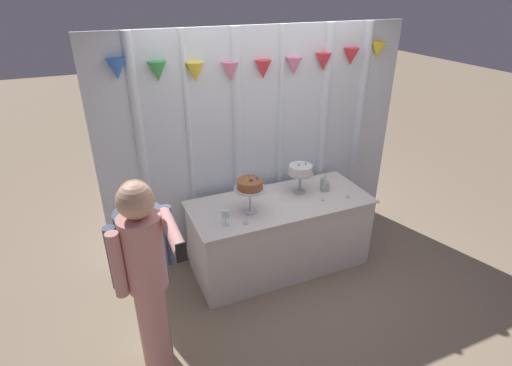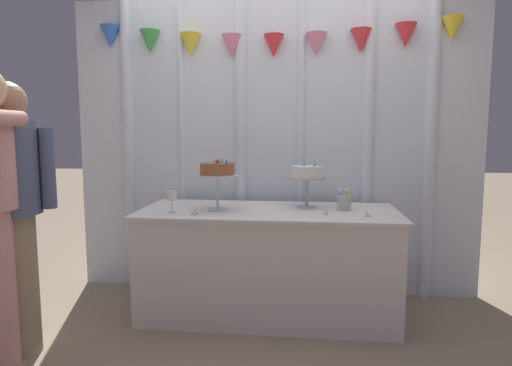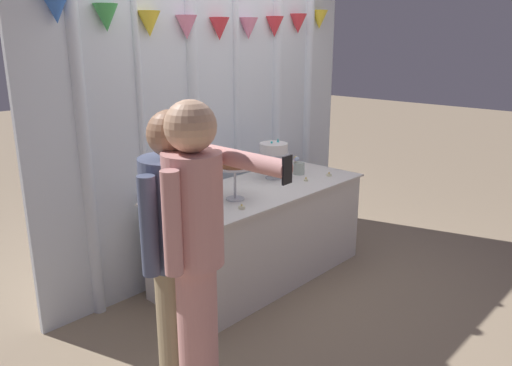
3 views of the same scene
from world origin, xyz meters
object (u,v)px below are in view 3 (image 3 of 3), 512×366
(flower_vase, at_px, (299,167))
(guest_girl_blue_dress, at_px, (196,252))
(cake_display_nearright, at_px, (274,150))
(tealight_far_left, at_px, (242,207))
(tealight_near_left, at_px, (306,180))
(guest_man_dark_suit, at_px, (176,255))
(wine_glass, at_px, (218,197))
(cake_table, at_px, (261,232))
(tealight_near_right, at_px, (329,175))
(cake_display_nearleft, at_px, (235,163))

(flower_vase, distance_m, guest_girl_blue_dress, 2.23)
(cake_display_nearright, bearing_deg, flower_vase, -14.12)
(tealight_far_left, xyz_separation_m, tealight_near_left, (0.89, 0.10, -0.00))
(cake_display_nearright, xyz_separation_m, guest_man_dark_suit, (-1.74, -0.85, -0.13))
(flower_vase, height_order, guest_girl_blue_dress, guest_girl_blue_dress)
(flower_vase, height_order, guest_man_dark_suit, guest_man_dark_suit)
(wine_glass, height_order, guest_girl_blue_dress, guest_girl_blue_dress)
(tealight_far_left, distance_m, guest_girl_blue_dress, 1.21)
(cake_table, xyz_separation_m, tealight_near_right, (0.68, -0.20, 0.40))
(cake_display_nearright, height_order, guest_girl_blue_dress, guest_girl_blue_dress)
(cake_display_nearright, relative_size, tealight_near_left, 9.13)
(tealight_near_left, bearing_deg, cake_display_nearleft, 173.80)
(cake_table, bearing_deg, guest_girl_blue_dress, -147.96)
(wine_glass, bearing_deg, cake_display_nearright, 17.89)
(cake_table, xyz_separation_m, tealight_far_left, (-0.48, -0.26, 0.40))
(tealight_near_left, xyz_separation_m, guest_man_dark_suit, (-1.87, -0.60, 0.11))
(wine_glass, height_order, guest_man_dark_suit, guest_man_dark_suit)
(flower_vase, bearing_deg, cake_display_nearright, 165.88)
(cake_display_nearleft, xyz_separation_m, wine_glass, (-0.30, -0.13, -0.16))
(cake_display_nearleft, bearing_deg, tealight_near_right, -7.26)
(cake_display_nearleft, distance_m, tealight_near_left, 0.82)
(tealight_near_right, relative_size, guest_girl_blue_dress, 0.03)
(cake_display_nearright, bearing_deg, tealight_far_left, -154.68)
(wine_glass, relative_size, tealight_near_right, 3.25)
(tealight_near_right, bearing_deg, guest_man_dark_suit, -165.57)
(wine_glass, bearing_deg, cake_display_nearleft, 23.65)
(tealight_near_left, xyz_separation_m, tealight_near_right, (0.27, -0.05, -0.00))
(tealight_far_left, relative_size, guest_girl_blue_dress, 0.03)
(tealight_near_right, height_order, guest_girl_blue_dress, guest_girl_blue_dress)
(tealight_far_left, height_order, guest_girl_blue_dress, guest_girl_blue_dress)
(flower_vase, bearing_deg, tealight_near_left, -125.90)
(tealight_near_left, relative_size, guest_girl_blue_dress, 0.02)
(cake_table, distance_m, cake_display_nearright, 0.71)
(tealight_far_left, bearing_deg, flower_vase, 15.90)
(guest_girl_blue_dress, bearing_deg, guest_man_dark_suit, 85.72)
(cake_table, distance_m, cake_display_nearleft, 0.77)
(cake_display_nearleft, distance_m, wine_glass, 0.36)
(wine_glass, xyz_separation_m, guest_girl_blue_dress, (-0.81, -0.72, 0.08))
(cake_display_nearleft, relative_size, cake_display_nearright, 1.12)
(tealight_far_left, bearing_deg, guest_man_dark_suit, -153.15)
(cake_display_nearleft, bearing_deg, cake_display_nearright, 15.06)
(wine_glass, distance_m, guest_man_dark_suit, 0.97)
(cake_display_nearleft, xyz_separation_m, guest_man_dark_suit, (-1.10, -0.68, -0.16))
(guest_man_dark_suit, bearing_deg, tealight_near_left, 17.79)
(cake_display_nearright, xyz_separation_m, wine_glass, (-0.94, -0.30, -0.13))
(cake_display_nearleft, bearing_deg, wine_glass, -156.35)
(cake_table, xyz_separation_m, wine_glass, (-0.66, -0.20, 0.51))
(guest_girl_blue_dress, bearing_deg, tealight_far_left, 33.94)
(tealight_near_right, relative_size, guest_man_dark_suit, 0.03)
(cake_display_nearright, xyz_separation_m, tealight_near_left, (0.13, -0.26, -0.24))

